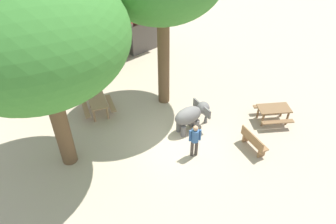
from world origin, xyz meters
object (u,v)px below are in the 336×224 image
(elephant, at_px, (192,115))
(market_stall_white, at_px, (19,72))
(market_stall_orange, at_px, (64,56))
(market_stall_red, at_px, (137,32))
(shade_tree_main, at_px, (37,39))
(person_handler, at_px, (195,139))
(market_stall_teal, at_px, (103,43))
(wooden_bench, at_px, (253,141))
(picnic_table_near, at_px, (98,103))
(picnic_table_far, at_px, (273,111))

(elephant, distance_m, market_stall_white, 9.58)
(market_stall_orange, distance_m, market_stall_red, 5.20)
(market_stall_white, xyz_separation_m, market_stall_orange, (2.60, 0.00, 0.00))
(shade_tree_main, bearing_deg, person_handler, -38.26)
(market_stall_teal, relative_size, market_stall_red, 1.00)
(elephant, height_order, market_stall_teal, market_stall_teal)
(elephant, distance_m, wooden_bench, 2.93)
(market_stall_white, distance_m, market_stall_red, 7.80)
(elephant, distance_m, picnic_table_near, 4.68)
(market_stall_orange, bearing_deg, market_stall_teal, 0.00)
(shade_tree_main, xyz_separation_m, wooden_bench, (6.25, -4.65, -4.98))
(market_stall_white, relative_size, market_stall_red, 1.00)
(person_handler, relative_size, market_stall_red, 0.64)
(shade_tree_main, xyz_separation_m, market_stall_white, (0.63, 6.47, -4.31))
(elephant, height_order, market_stall_white, market_stall_white)
(shade_tree_main, bearing_deg, picnic_table_far, -25.66)
(picnic_table_near, distance_m, market_stall_white, 4.96)
(market_stall_white, bearing_deg, wooden_bench, -63.22)
(shade_tree_main, distance_m, market_stall_teal, 9.72)
(elephant, xyz_separation_m, wooden_bench, (1.05, -2.71, -0.35))
(elephant, relative_size, person_handler, 1.15)
(picnic_table_near, xyz_separation_m, market_stall_teal, (3.22, 4.52, 0.55))
(elephant, bearing_deg, market_stall_orange, 112.19)
(wooden_bench, xyz_separation_m, market_stall_white, (-5.62, 11.13, 0.67))
(elephant, height_order, picnic_table_far, elephant)
(shade_tree_main, height_order, market_stall_teal, shade_tree_main)
(market_stall_white, bearing_deg, picnic_table_near, -66.33)
(shade_tree_main, relative_size, picnic_table_near, 3.99)
(wooden_bench, bearing_deg, market_stall_white, -137.91)
(wooden_bench, relative_size, market_stall_red, 0.58)
(market_stall_white, distance_m, market_stall_teal, 5.20)
(market_stall_orange, bearing_deg, elephant, -76.84)
(market_stall_red, bearing_deg, shade_tree_main, -142.49)
(picnic_table_near, height_order, market_stall_red, market_stall_red)
(picnic_table_near, bearing_deg, market_stall_teal, -15.29)
(picnic_table_far, bearing_deg, shade_tree_main, 9.63)
(elephant, height_order, shade_tree_main, shade_tree_main)
(elephant, height_order, picnic_table_near, elephant)
(shade_tree_main, distance_m, picnic_table_near, 5.86)
(shade_tree_main, xyz_separation_m, picnic_table_near, (2.61, 1.95, -4.86))
(market_stall_orange, bearing_deg, picnic_table_near, -97.81)
(wooden_bench, relative_size, market_stall_teal, 0.58)
(shade_tree_main, distance_m, market_stall_white, 7.80)
(picnic_table_far, bearing_deg, person_handler, 24.17)
(person_handler, relative_size, market_stall_teal, 0.64)
(person_handler, xyz_separation_m, market_stall_white, (-3.46, 9.70, 0.19))
(picnic_table_near, bearing_deg, market_stall_white, 43.84)
(picnic_table_near, distance_m, market_stall_red, 7.39)
(elephant, relative_size, picnic_table_near, 0.98)
(picnic_table_far, xyz_separation_m, market_stall_orange, (-5.31, 10.58, 0.55))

